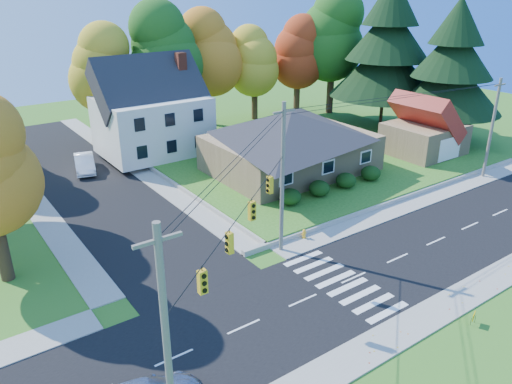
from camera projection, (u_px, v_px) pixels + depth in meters
ground at (354, 278)px, 30.07m from camera, size 120.00×120.00×0.00m
road_main at (354, 278)px, 30.07m from camera, size 90.00×8.00×0.02m
road_cross at (84, 178)px, 45.33m from camera, size 8.00×44.00×0.02m
sidewalk_north at (300, 245)px, 33.81m from camera, size 90.00×2.00×0.08m
sidewalk_south at (422, 320)px, 26.30m from camera, size 90.00×2.00×0.08m
lawn at (297, 149)px, 52.69m from camera, size 30.00×30.00×0.50m
ranch_house at (291, 140)px, 45.10m from camera, size 14.60×10.60×5.40m
colonial_house at (152, 112)px, 49.36m from camera, size 10.40×8.40×9.60m
garage at (425, 130)px, 49.72m from camera, size 7.30×6.30×4.60m
hedge_row at (333, 184)px, 41.00m from camera, size 10.70×1.70×1.27m
traffic_infrastructure at (342, 193)px, 29.01m from camera, size 38.10×10.66×10.00m
tree_lot_0 at (106, 68)px, 51.33m from camera, size 6.72×6.72×12.51m
tree_lot_1 at (163, 52)px, 53.28m from camera, size 7.84×7.84×14.60m
tree_lot_2 at (207, 53)px, 57.48m from camera, size 7.28×7.28×13.56m
tree_lot_3 at (255, 61)px, 60.44m from camera, size 6.16×6.16×11.47m
tree_lot_4 at (298, 53)px, 62.64m from camera, size 6.72×6.72×12.51m
tree_lot_5 at (333, 36)px, 62.51m from camera, size 8.40×8.40×15.64m
conifer_east_a at (388, 49)px, 57.37m from camera, size 12.80×12.80×16.96m
conifer_east_b at (452, 67)px, 52.33m from camera, size 11.20×11.20×14.84m
white_car at (85, 163)px, 46.75m from camera, size 2.82×5.10×1.59m
fire_hydrant at (304, 234)px, 34.53m from camera, size 0.42×0.33×0.73m
yard_sign at (474, 316)px, 25.84m from camera, size 0.51×0.23×0.67m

